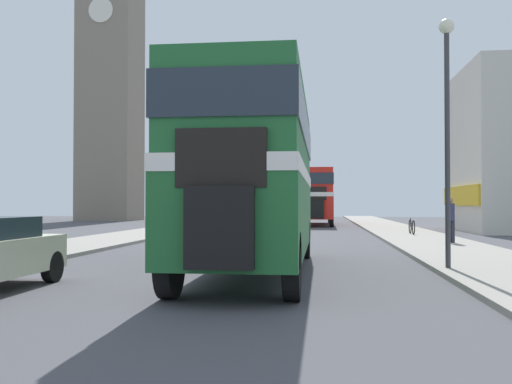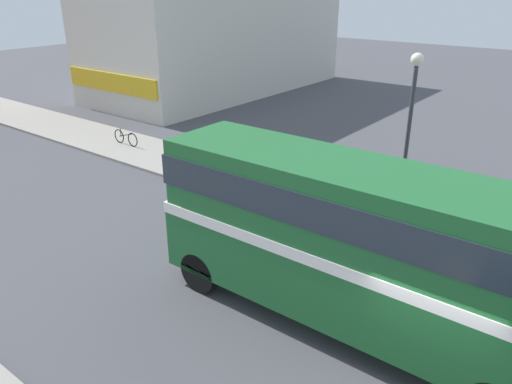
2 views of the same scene
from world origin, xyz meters
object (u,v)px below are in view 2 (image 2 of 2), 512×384
(bicycle_on_pavement, at_px, (126,138))
(street_lamp, at_px, (409,125))
(double_decker_bus, at_px, (347,235))
(pedestrian_walking, at_px, (225,147))

(bicycle_on_pavement, xyz_separation_m, street_lamp, (-1.46, -14.93, 3.47))
(double_decker_bus, height_order, street_lamp, street_lamp)
(double_decker_bus, height_order, pedestrian_walking, double_decker_bus)
(double_decker_bus, relative_size, bicycle_on_pavement, 5.49)
(double_decker_bus, distance_m, bicycle_on_pavement, 16.66)
(double_decker_bus, height_order, bicycle_on_pavement, double_decker_bus)
(pedestrian_walking, relative_size, bicycle_on_pavement, 0.99)
(bicycle_on_pavement, distance_m, street_lamp, 15.40)
(bicycle_on_pavement, relative_size, street_lamp, 0.30)
(double_decker_bus, bearing_deg, bicycle_on_pavement, 68.98)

